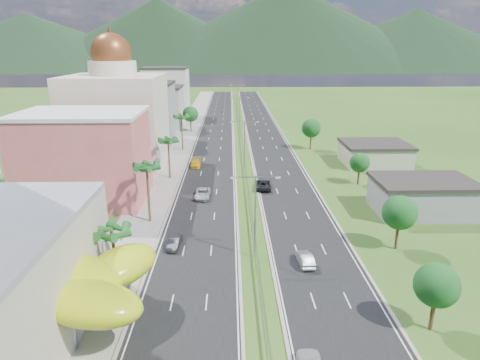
{
  "coord_description": "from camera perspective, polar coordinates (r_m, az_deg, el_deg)",
  "views": [
    {
      "loc": [
        -3.03,
        -39.37,
        25.91
      ],
      "look_at": [
        -1.64,
        20.95,
        7.0
      ],
      "focal_mm": 32.0,
      "sensor_mm": 36.0,
      "label": 1
    }
  ],
  "objects": [
    {
      "name": "ground",
      "position": [
        47.23,
        2.67,
        -15.89
      ],
      "size": [
        500.0,
        500.0,
        0.0
      ],
      "primitive_type": "plane",
      "color": "#2D5119",
      "rests_on": "ground"
    },
    {
      "name": "road_left",
      "position": [
        132.01,
        -3.25,
        6.06
      ],
      "size": [
        11.0,
        260.0,
        0.04
      ],
      "primitive_type": "cube",
      "color": "black",
      "rests_on": "ground"
    },
    {
      "name": "road_right",
      "position": [
        132.35,
        3.29,
        6.09
      ],
      "size": [
        11.0,
        260.0,
        0.04
      ],
      "primitive_type": "cube",
      "color": "black",
      "rests_on": "ground"
    },
    {
      "name": "sidewalk_left",
      "position": [
        132.67,
        -7.38,
        6.02
      ],
      "size": [
        7.0,
        260.0,
        0.12
      ],
      "primitive_type": "cube",
      "color": "gray",
      "rests_on": "ground"
    },
    {
      "name": "median_guardrail",
      "position": [
        114.24,
        0.23,
        4.61
      ],
      "size": [
        0.1,
        216.06,
        0.76
      ],
      "color": "gray",
      "rests_on": "ground"
    },
    {
      "name": "streetlight_median_b",
      "position": [
        53.04,
        2.05,
        -3.79
      ],
      "size": [
        6.04,
        0.25,
        11.0
      ],
      "color": "gray",
      "rests_on": "ground"
    },
    {
      "name": "streetlight_median_c",
      "position": [
        91.45,
        0.61,
        5.3
      ],
      "size": [
        6.04,
        0.25,
        11.0
      ],
      "color": "gray",
      "rests_on": "ground"
    },
    {
      "name": "streetlight_median_d",
      "position": [
        135.76,
        -0.03,
        9.29
      ],
      "size": [
        6.04,
        0.25,
        11.0
      ],
      "color": "gray",
      "rests_on": "ground"
    },
    {
      "name": "streetlight_median_e",
      "position": [
        180.42,
        -0.36,
        11.3
      ],
      "size": [
        6.04,
        0.25,
        11.0
      ],
      "color": "gray",
      "rests_on": "ground"
    },
    {
      "name": "lime_canopy",
      "position": [
        44.46,
        -24.17,
        -12.34
      ],
      "size": [
        18.0,
        15.0,
        7.4
      ],
      "color": "#B9CC13",
      "rests_on": "ground"
    },
    {
      "name": "pink_shophouse",
      "position": [
        77.82,
        -20.02,
        2.65
      ],
      "size": [
        20.0,
        15.0,
        15.0
      ],
      "primitive_type": "cube",
      "color": "#D2565B",
      "rests_on": "ground"
    },
    {
      "name": "domed_building",
      "position": [
        98.7,
        -16.13,
        8.24
      ],
      "size": [
        20.0,
        20.0,
        28.7
      ],
      "color": "beige",
      "rests_on": "ground"
    },
    {
      "name": "midrise_grey",
      "position": [
        123.06,
        -12.68,
        8.61
      ],
      "size": [
        16.0,
        15.0,
        16.0
      ],
      "primitive_type": "cube",
      "color": "gray",
      "rests_on": "ground"
    },
    {
      "name": "midrise_beige",
      "position": [
        144.7,
        -10.99,
        9.38
      ],
      "size": [
        16.0,
        15.0,
        13.0
      ],
      "primitive_type": "cube",
      "color": "#BDB09C",
      "rests_on": "ground"
    },
    {
      "name": "midrise_white",
      "position": [
        166.97,
        -9.76,
        11.34
      ],
      "size": [
        16.0,
        15.0,
        18.0
      ],
      "primitive_type": "cube",
      "color": "silver",
      "rests_on": "ground"
    },
    {
      "name": "shed_near",
      "position": [
        75.19,
        23.15,
        -2.2
      ],
      "size": [
        15.0,
        10.0,
        5.0
      ],
      "primitive_type": "cube",
      "color": "gray",
      "rests_on": "ground"
    },
    {
      "name": "shed_far",
      "position": [
        102.75,
        17.5,
        3.24
      ],
      "size": [
        14.0,
        12.0,
        4.4
      ],
      "primitive_type": "cube",
      "color": "#BDB09C",
      "rests_on": "ground"
    },
    {
      "name": "palm_tree_b",
      "position": [
        47.14,
        -16.67,
        -6.95
      ],
      "size": [
        3.6,
        3.6,
        8.1
      ],
      "color": "#47301C",
      "rests_on": "ground"
    },
    {
      "name": "palm_tree_c",
      "position": [
        65.0,
        -12.34,
        1.45
      ],
      "size": [
        3.6,
        3.6,
        9.6
      ],
      "color": "#47301C",
      "rests_on": "ground"
    },
    {
      "name": "palm_tree_d",
      "position": [
        87.24,
        -9.54,
        5.0
      ],
      "size": [
        3.6,
        3.6,
        8.6
      ],
      "color": "#47301C",
      "rests_on": "ground"
    },
    {
      "name": "palm_tree_e",
      "position": [
        111.48,
        -7.8,
        8.16
      ],
      "size": [
        3.6,
        3.6,
        9.4
      ],
      "color": "#47301C",
      "rests_on": "ground"
    },
    {
      "name": "leafy_tree_lfar",
      "position": [
        136.47,
        -6.62,
        8.72
      ],
      "size": [
        4.9,
        4.9,
        8.05
      ],
      "color": "#47301C",
      "rests_on": "ground"
    },
    {
      "name": "leafy_tree_ra",
      "position": [
        44.61,
        24.76,
        -12.64
      ],
      "size": [
        4.2,
        4.2,
        6.9
      ],
      "color": "#47301C",
      "rests_on": "ground"
    },
    {
      "name": "leafy_tree_rb",
      "position": [
        59.61,
        20.52,
        -4.11
      ],
      "size": [
        4.55,
        4.55,
        7.47
      ],
      "color": "#47301C",
      "rests_on": "ground"
    },
    {
      "name": "leafy_tree_rc",
      "position": [
        85.96,
        15.67,
        2.23
      ],
      "size": [
        3.85,
        3.85,
        6.33
      ],
      "color": "#47301C",
      "rests_on": "ground"
    },
    {
      "name": "leafy_tree_rd",
      "position": [
        113.21,
        9.48,
        6.82
      ],
      "size": [
        4.9,
        4.9,
        8.05
      ],
      "color": "#47301C",
      "rests_on": "ground"
    },
    {
      "name": "mountain_ridge",
      "position": [
        494.09,
        6.21,
        14.3
      ],
      "size": [
        860.0,
        140.0,
        90.0
      ],
      "primitive_type": null,
      "color": "black",
      "rests_on": "ground"
    },
    {
      "name": "car_dark_left",
      "position": [
        58.64,
        -8.75,
        -8.25
      ],
      "size": [
        1.74,
        4.26,
        1.37
      ],
      "primitive_type": "imported",
      "rotation": [
        0.0,
        0.0,
        -0.07
      ],
      "color": "black",
      "rests_on": "road_left"
    },
    {
      "name": "car_silver_mid_left",
      "position": [
        76.56,
        -5.0,
        -1.8
      ],
      "size": [
        2.66,
        5.6,
        1.54
      ],
      "primitive_type": "imported",
      "rotation": [
        0.0,
        0.0,
        -0.02
      ],
      "color": "#B0B2B8",
      "rests_on": "road_left"
    },
    {
      "name": "car_yellow_far_left",
      "position": [
        96.84,
        -5.91,
        2.3
      ],
      "size": [
        2.4,
        5.52,
        1.58
      ],
      "primitive_type": "imported",
      "rotation": [
        0.0,
        0.0,
        0.03
      ],
      "color": "yellow",
      "rests_on": "road_left"
    },
    {
      "name": "car_silver_right",
      "position": [
        54.37,
        8.69,
        -10.33
      ],
      "size": [
        1.89,
        4.66,
        1.5
      ],
      "primitive_type": "imported",
      "rotation": [
        0.0,
        0.0,
        3.21
      ],
      "color": "#95969C",
      "rests_on": "road_right"
    },
    {
      "name": "car_dark_far_right",
      "position": [
        81.22,
        3.14,
        -0.59
      ],
      "size": [
        3.15,
        6.13,
        1.65
      ],
      "primitive_type": "imported",
      "rotation": [
        0.0,
        0.0,
        3.07
      ],
      "color": "black",
      "rests_on": "road_right"
    }
  ]
}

